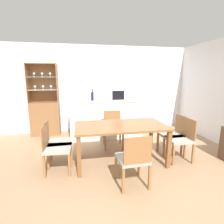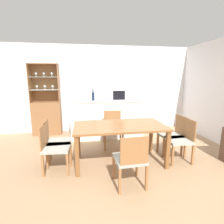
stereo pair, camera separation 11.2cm
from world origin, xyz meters
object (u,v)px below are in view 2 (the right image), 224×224
dining_chair_head_near (130,159)px  wine_bottle (93,96)px  dining_chair_head_far (113,129)px  dining_chair_side_right_far (173,135)px  dining_table (120,130)px  microwave (120,95)px  dining_chair_side_left_far (57,142)px  dining_chair_side_left_near (54,147)px  dining_chair_side_right_near (181,140)px  display_cabinet (47,113)px

dining_chair_head_near → wine_bottle: wine_bottle is taller
dining_chair_head_far → dining_chair_side_right_far: bearing=155.3°
wine_bottle → dining_table: bearing=-74.9°
dining_chair_head_near → microwave: bearing=79.2°
dining_chair_head_near → dining_table: bearing=87.5°
dining_table → dining_chair_head_near: dining_chair_head_near is taller
dining_chair_side_left_far → dining_chair_side_right_far: bearing=87.9°
dining_chair_side_left_near → dining_chair_side_left_far: bearing=-176.5°
dining_chair_head_far → dining_chair_side_left_near: size_ratio=1.00×
dining_chair_side_right_near → dining_chair_head_near: bearing=120.8°
dining_table → dining_chair_side_left_near: dining_chair_side_left_near is taller
microwave → dining_chair_side_right_far: bearing=-58.9°
dining_chair_side_left_near → microwave: size_ratio=1.67×
display_cabinet → dining_chair_side_right_near: 3.63m
dining_chair_head_far → dining_chair_side_left_near: same height
dining_table → dining_chair_side_left_far: 1.21m
dining_chair_side_right_near → dining_chair_side_right_far: 0.28m
wine_bottle → dining_chair_side_right_far: bearing=-40.8°
dining_chair_head_near → microwave: size_ratio=1.67×
display_cabinet → dining_chair_head_near: bearing=-58.7°
dining_chair_head_far → wine_bottle: (-0.41, 0.73, 0.71)m
dining_chair_side_right_far → dining_chair_head_near: size_ratio=1.00×
dining_table → dining_chair_side_right_near: bearing=-6.6°
dining_chair_side_right_near → dining_chair_side_right_far: same height
display_cabinet → microwave: size_ratio=3.97×
dining_chair_side_left_near → dining_chair_side_left_far: size_ratio=1.00×
dining_table → dining_chair_side_left_near: bearing=-173.6°
dining_chair_side_right_far → dining_chair_head_far: bearing=58.2°
display_cabinet → dining_chair_side_right_near: display_cabinet is taller
dining_chair_side_left_near → wine_bottle: bearing=158.2°
dining_chair_side_left_far → wine_bottle: size_ratio=2.73×
dining_chair_side_right_near → dining_chair_side_right_far: (-0.00, 0.28, 0.00)m
dining_chair_side_right_near → dining_chair_side_left_far: same height
dining_table → dining_chair_side_left_far: bearing=173.5°
dining_chair_side_left_far → dining_table: bearing=81.3°
display_cabinet → dining_chair_head_far: (1.72, -1.25, -0.17)m
dining_chair_side_left_near → dining_chair_side_left_far: same height
dining_chair_head_near → dining_chair_side_left_far: bearing=139.5°
dining_chair_side_left_near → wine_bottle: (0.78, 1.65, 0.71)m
display_cabinet → dining_chair_side_left_far: size_ratio=2.37×
dining_chair_head_near → microwave: microwave is taller
dining_chair_side_right_far → dining_chair_side_left_near: bearing=93.6°
dining_chair_side_right_far → dining_chair_side_right_near: bearing=177.0°
dining_chair_side_left_near → dining_chair_side_right_far: same height
microwave → wine_bottle: size_ratio=1.63×
dining_chair_side_right_far → microwave: size_ratio=1.67×
dining_chair_side_right_near → dining_chair_side_left_near: 2.37m
dining_chair_side_right_near → dining_chair_side_left_near: size_ratio=1.00×
display_cabinet → dining_table: display_cabinet is taller
microwave → display_cabinet: bearing=166.7°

